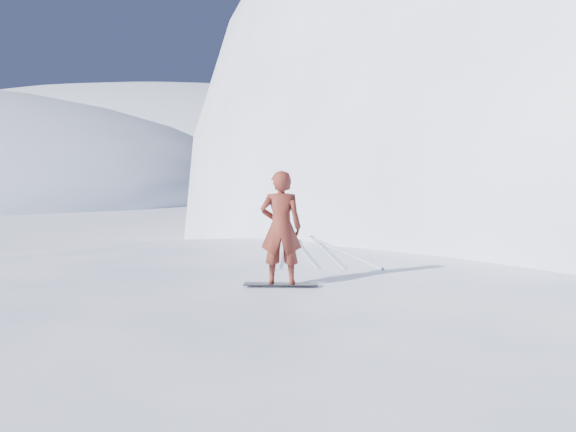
% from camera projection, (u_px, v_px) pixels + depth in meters
% --- Properties ---
extents(near_ridge, '(36.00, 28.00, 4.80)m').
position_uv_depth(near_ridge, '(342.00, 382.00, 13.11)').
color(near_ridge, white).
rests_on(near_ridge, ground).
extents(peak_shoulder, '(28.00, 24.00, 18.00)m').
position_uv_depth(peak_shoulder, '(557.00, 259.00, 28.81)').
color(peak_shoulder, white).
rests_on(peak_shoulder, ground).
extents(far_ridge_c, '(140.00, 90.00, 36.00)m').
position_uv_depth(far_ridge_c, '(151.00, 180.00, 123.82)').
color(far_ridge_c, white).
rests_on(far_ridge_c, ground).
extents(wind_bumps, '(16.00, 14.40, 1.00)m').
position_uv_depth(wind_bumps, '(260.00, 395.00, 12.43)').
color(wind_bumps, white).
rests_on(wind_bumps, ground).
extents(snowboard, '(1.30, 0.33, 0.02)m').
position_uv_depth(snowboard, '(281.00, 284.00, 11.06)').
color(snowboard, black).
rests_on(snowboard, near_ridge).
extents(snowboarder, '(0.74, 0.52, 1.95)m').
position_uv_depth(snowboarder, '(281.00, 227.00, 10.97)').
color(snowboarder, maroon).
rests_on(snowboarder, snowboard).
extents(board_tracks, '(2.69, 5.98, 0.04)m').
position_uv_depth(board_tracks, '(310.00, 247.00, 15.54)').
color(board_tracks, silver).
rests_on(board_tracks, ground).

